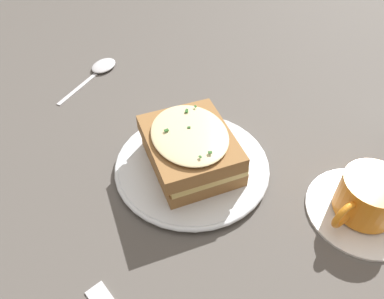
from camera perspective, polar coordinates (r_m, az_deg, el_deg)
The scene contains 5 objects.
ground_plane at distance 0.54m, azimuth 2.68°, elevation -5.39°, with size 2.40×2.40×0.00m, color #514C47.
dinner_plate at distance 0.55m, azimuth 0.00°, elevation -2.52°, with size 0.23×0.23×0.01m.
sandwich at distance 0.52m, azimuth -0.16°, elevation 0.17°, with size 0.17×0.18×0.07m.
teacup_with_saucer at distance 0.54m, azimuth 25.10°, elevation -7.02°, with size 0.15×0.15×0.06m.
spoon at distance 0.77m, azimuth -13.74°, elevation 11.95°, with size 0.07×0.16×0.01m.
Camera 1 is at (-0.03, 0.34, 0.42)m, focal length 35.00 mm.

